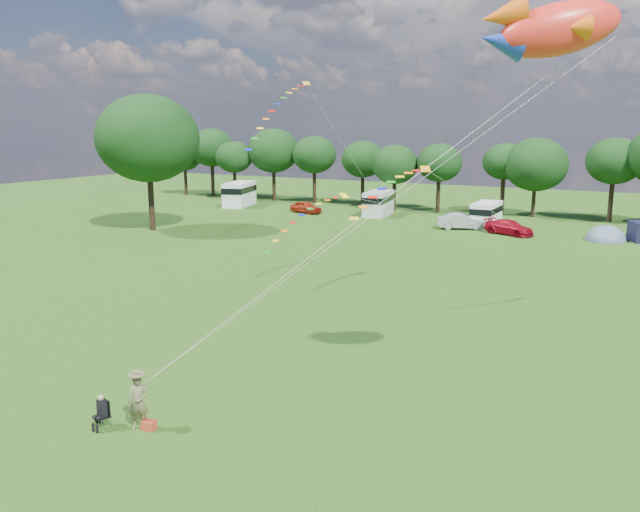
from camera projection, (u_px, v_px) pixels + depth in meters
The scene contains 18 objects.
ground_plane at pixel (222, 393), 24.24m from camera, with size 180.00×180.00×0.00m, color black.
tree_line at pixel (570, 162), 67.70m from camera, with size 102.98×10.98×10.27m.
big_tree at pixel (148, 138), 60.52m from camera, with size 10.00×10.00×13.28m.
car_a at pixel (306, 207), 74.42m from camera, with size 1.69×4.29×1.43m, color #A92611.
car_b at pixel (462, 221), 62.74m from camera, with size 1.67×4.48×1.58m, color #9EA2A6.
car_c at pixel (509, 227), 59.59m from camera, with size 1.96×4.68×1.40m, color #A0081B.
campervan_a at pixel (239, 193), 80.91m from camera, with size 4.37×6.78×3.08m.
campervan_b at pixel (378, 202), 72.35m from camera, with size 3.27×6.02×2.81m.
campervan_c at pixel (486, 214), 64.06m from camera, with size 2.21×5.19×2.54m.
tent_orange at pixel (503, 230), 62.44m from camera, with size 2.70×2.96×2.11m.
tent_greyblue at pixel (605, 240), 56.78m from camera, with size 3.65×4.00×2.72m.
kite_flyer at pixel (138, 402), 21.23m from camera, with size 0.71×0.47×1.95m, color brown.
camp_chair at pixel (102, 408), 21.33m from camera, with size 0.61×0.62×1.23m.
kite_bag at pixel (149, 425), 21.31m from camera, with size 0.47×0.31×0.33m, color #B73A21.
fish_kite at pixel (549, 29), 17.85m from camera, with size 4.27×3.17×2.30m.
streamer_kite_a at pixel (282, 105), 52.41m from camera, with size 3.36×5.61×5.77m.
streamer_kite_b at pixel (312, 213), 41.72m from camera, with size 4.10×4.62×3.77m.
streamer_kite_c at pixel (397, 183), 35.46m from camera, with size 3.15×4.90×2.79m.
Camera 1 is at (14.21, -18.03, 10.19)m, focal length 35.00 mm.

